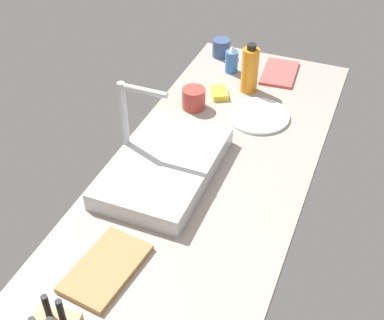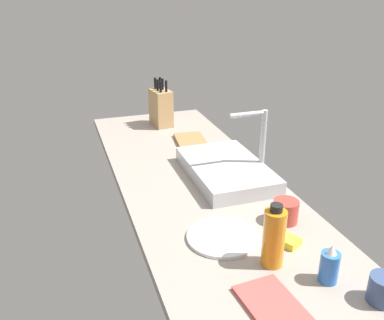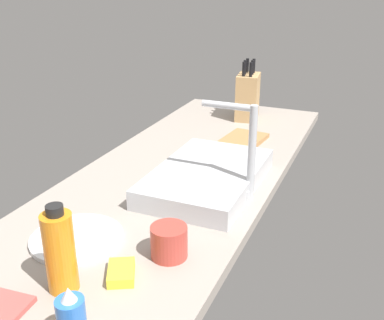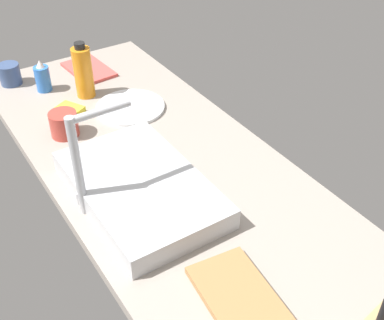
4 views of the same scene
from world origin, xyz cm
name	(u,v)px [view 1 (image 1 of 4)]	position (x,y,z in cm)	size (l,w,h in cm)	color
countertop_slab	(198,192)	(0.00, 0.00, 1.75)	(194.44, 66.34, 3.50)	gray
sink_basin	(164,166)	(2.37, 12.87, 6.66)	(49.54, 31.05, 6.32)	#B7BABF
faucet	(130,115)	(5.71, 26.13, 21.42)	(5.50, 16.99, 29.76)	#B7BABF
cutting_board	(106,268)	(-40.23, 10.98, 4.40)	(25.15, 14.92, 1.80)	#9E7042
soap_bottle	(232,61)	(75.50, 14.15, 8.73)	(5.55, 5.55, 12.25)	blue
water_bottle	(250,70)	(63.35, 2.63, 13.09)	(6.76, 6.76, 20.66)	orange
dinner_plate	(258,116)	(46.06, -6.52, 4.10)	(24.19, 24.19, 1.20)	white
dish_towel	(279,73)	(81.01, -5.96, 4.10)	(22.58, 13.80, 1.20)	#CC4C47
coffee_mug	(194,98)	(43.12, 18.76, 7.62)	(9.10, 9.10, 8.24)	#B23D33
ceramic_cup	(221,48)	(87.22, 23.00, 7.47)	(7.94, 7.94, 7.93)	#384C75
dish_sponge	(219,93)	(54.99, 12.25, 4.70)	(9.00, 6.00, 2.40)	yellow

